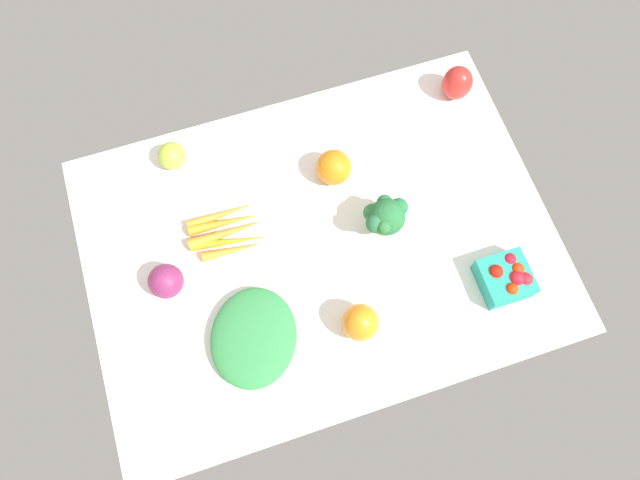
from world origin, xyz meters
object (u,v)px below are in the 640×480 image
bell_pepper_orange (361,323)px  bell_pepper_red (457,83)px  leafy_greens_clump (254,337)px  carrot_bunch (227,231)px  heirloom_tomato_green (172,156)px  broccoli_head (385,217)px  heirloom_tomato_orange (334,167)px  red_onion_center (166,281)px  berry_basket (507,278)px

bell_pepper_orange → bell_pepper_red: same height
bell_pepper_red → leafy_greens_clump: size_ratio=0.42×
carrot_bunch → heirloom_tomato_green: heirloom_tomato_green is taller
carrot_bunch → leafy_greens_clump: (0.83, 25.15, 0.89)cm
broccoli_head → heirloom_tomato_orange: broccoli_head is taller
red_onion_center → berry_basket: 73.07cm
bell_pepper_red → broccoli_head: bearing=44.1°
heirloom_tomato_green → heirloom_tomato_orange: heirloom_tomato_orange is taller
broccoli_head → bell_pepper_red: (-29.05, -28.12, -2.37)cm
broccoli_head → heirloom_tomato_green: bearing=-37.0°
berry_basket → leafy_greens_clump: berry_basket is taller
red_onion_center → heirloom_tomato_orange: (-42.57, -14.38, 0.34)cm
heirloom_tomato_green → leafy_greens_clump: size_ratio=0.30×
carrot_bunch → heirloom_tomato_orange: (-27.29, -6.25, 2.87)cm
bell_pepper_red → heirloom_tomato_green: (69.95, -2.74, -1.29)cm
broccoli_head → bell_pepper_red: 40.50cm
red_onion_center → bell_pepper_red: bearing=-161.2°
leafy_greens_clump → carrot_bunch: bearing=-91.9°
bell_pepper_red → bell_pepper_orange: bearing=49.1°
carrot_bunch → bell_pepper_red: bell_pepper_red is taller
leafy_greens_clump → heirloom_tomato_green: bearing=-82.1°
red_onion_center → carrot_bunch: size_ratio=0.42×
bell_pepper_orange → leafy_greens_clump: size_ratio=0.42×
broccoli_head → bell_pepper_orange: broccoli_head is taller
bell_pepper_red → leafy_greens_clump: 77.02cm
broccoli_head → berry_basket: size_ratio=1.07×
broccoli_head → bell_pepper_orange: size_ratio=1.24×
broccoli_head → carrot_bunch: size_ratio=0.62×
red_onion_center → leafy_greens_clump: red_onion_center is taller
heirloom_tomato_orange → leafy_greens_clump: (28.12, 31.40, -1.98)cm
carrot_bunch → bell_pepper_red: bearing=-163.7°
bell_pepper_red → berry_basket: bell_pepper_red is taller
carrot_bunch → berry_basket: size_ratio=1.72×
red_onion_center → berry_basket: bearing=162.8°
broccoli_head → carrot_bunch: 35.45cm
bell_pepper_orange → heirloom_tomato_orange: size_ratio=1.09×
berry_basket → leafy_greens_clump: bearing=-4.8°
heirloom_tomato_orange → bell_pepper_orange: bearing=80.3°
berry_basket → bell_pepper_red: bearing=-99.6°
red_onion_center → bell_pepper_orange: 42.26cm
broccoli_head → heirloom_tomato_green: (40.91, -30.86, -3.66)cm
broccoli_head → carrot_bunch: broccoli_head is taller
broccoli_head → berry_basket: 29.20cm
red_onion_center → bell_pepper_red: (-77.94, -26.49, 0.75)cm
heirloom_tomato_orange → red_onion_center: bearing=18.7°
carrot_bunch → leafy_greens_clump: 25.18cm
heirloom_tomato_green → heirloom_tomato_orange: size_ratio=0.78×
carrot_bunch → leafy_greens_clump: bearing=88.1°
broccoli_head → leafy_greens_clump: bearing=24.1°
bell_pepper_orange → berry_basket: bearing=179.6°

